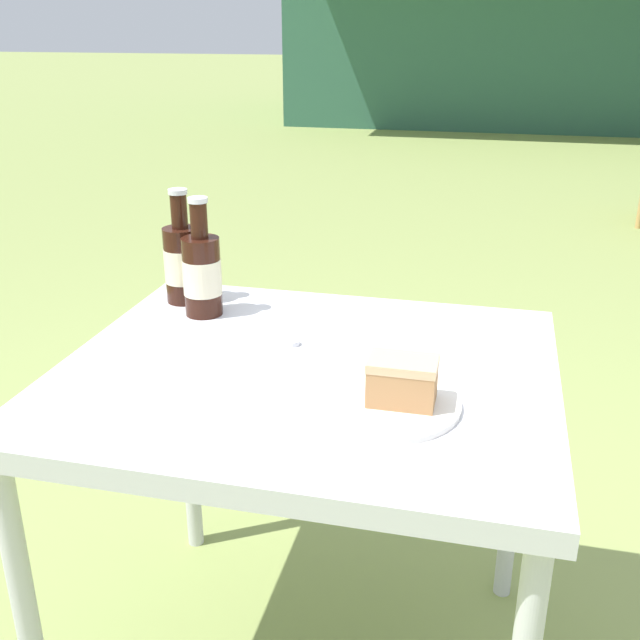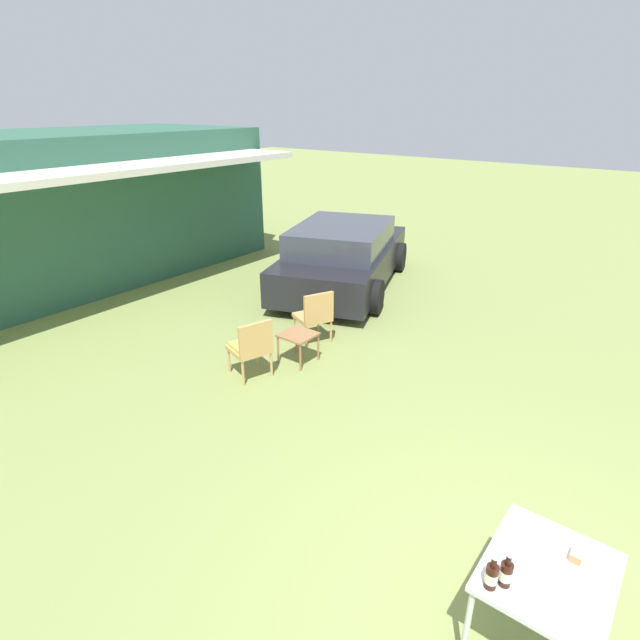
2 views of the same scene
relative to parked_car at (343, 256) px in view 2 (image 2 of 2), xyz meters
name	(u,v)px [view 2 (image 2 of 2)]	position (x,y,z in m)	size (l,w,h in m)	color
cabin_building	(42,209)	(-3.36, 5.10, 0.84)	(8.84, 5.06, 2.92)	#2D5B47
parked_car	(343,256)	(0.00, 0.00, 0.00)	(4.56, 3.14, 1.29)	black
wicker_chair_cushioned	(251,346)	(-3.77, -1.15, -0.17)	(0.61, 0.61, 0.85)	tan
wicker_chair_plain	(315,314)	(-2.41, -1.17, -0.16)	(0.64, 0.64, 0.85)	tan
garden_side_table	(298,337)	(-3.06, -1.37, -0.25)	(0.46, 0.46, 0.44)	#996B42
patio_table	(548,578)	(-5.26, -5.31, 0.02)	(0.88, 0.76, 0.72)	silver
cake_on_plate	(576,559)	(-5.09, -5.42, 0.11)	(0.25, 0.25, 0.08)	white
cola_bottle_near	(506,573)	(-5.53, -5.11, 0.18)	(0.08, 0.08, 0.25)	black
cola_bottle_far	(491,576)	(-5.60, -5.04, 0.18)	(0.08, 0.08, 0.25)	black
fork	(573,570)	(-5.17, -5.42, 0.09)	(0.18, 0.01, 0.01)	silver
loose_bottle_cap	(534,568)	(-5.31, -5.22, 0.09)	(0.03, 0.03, 0.01)	silver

